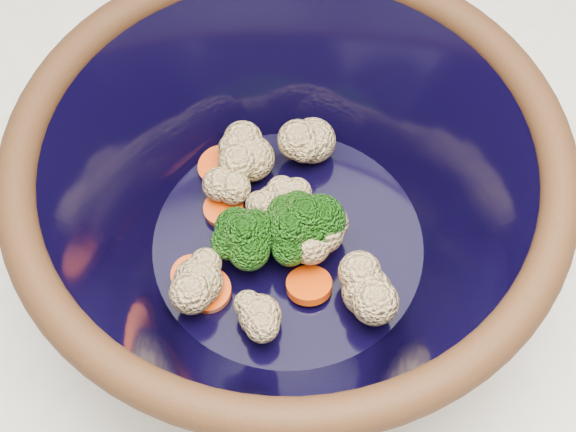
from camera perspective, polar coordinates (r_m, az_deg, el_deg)
name	(u,v)px	position (r m, az deg, el deg)	size (l,w,h in m)	color
counter	(285,419)	(0.98, -0.20, -14.24)	(1.20, 1.20, 0.90)	beige
mixing_bowl	(288,205)	(0.49, 0.00, 0.82)	(0.34, 0.34, 0.14)	black
vegetable_pile	(281,224)	(0.51, -0.53, -0.55)	(0.14, 0.16, 0.05)	#608442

